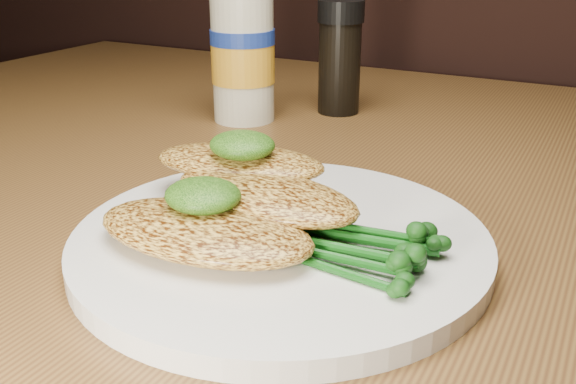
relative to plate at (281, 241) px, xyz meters
The scene contains 9 objects.
plate is the anchor object (origin of this frame).
chicken_front 0.06m from the plate, 126.26° to the right, with size 0.15×0.08×0.02m, color gold.
chicken_mid 0.03m from the plate, 151.42° to the left, with size 0.14×0.07×0.02m, color gold.
chicken_back 0.08m from the plate, 144.06° to the left, with size 0.13×0.07×0.02m, color gold.
pesto_front 0.06m from the plate, 141.89° to the right, with size 0.05×0.05×0.02m, color black.
pesto_back 0.08m from the plate, 145.21° to the left, with size 0.05×0.05×0.02m, color black.
broccolini_bundle 0.05m from the plate, ahead, with size 0.14×0.11×0.02m, color #104A11, non-canonical shape.
mayo_bottle 0.34m from the plate, 125.57° to the left, with size 0.07×0.07×0.20m, color beige, non-canonical shape.
pepper_grinder 0.37m from the plate, 107.46° to the left, with size 0.05×0.05×0.13m, color black, non-canonical shape.
Camera 1 is at (0.30, 0.49, 0.95)m, focal length 40.24 mm.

